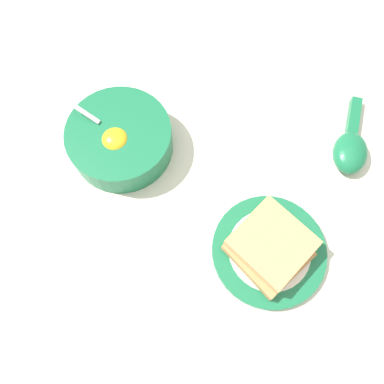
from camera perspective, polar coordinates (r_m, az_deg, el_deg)
name	(u,v)px	position (r m, az deg, el deg)	size (l,w,h in m)	color
ground_plane	(218,153)	(0.64, 3.98, 5.88)	(3.00, 3.00, 0.00)	silver
egg_bowl	(120,139)	(0.63, -10.88, 7.90)	(0.17, 0.17, 0.08)	#196B42
toast_plate	(269,251)	(0.59, 11.63, -8.74)	(0.17, 0.17, 0.01)	#196B42
toast_sandwich	(270,247)	(0.56, 11.85, -8.21)	(0.14, 0.15, 0.04)	tan
soup_spoon	(351,148)	(0.67, 23.01, 6.18)	(0.09, 0.15, 0.03)	#196B42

